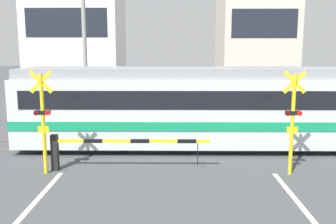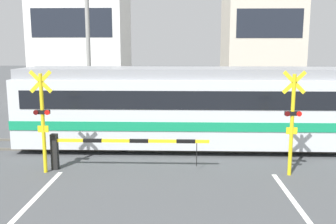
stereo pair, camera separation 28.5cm
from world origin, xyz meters
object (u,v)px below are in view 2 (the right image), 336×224
Objects in this scene: crossing_barrier_near at (99,146)px; crossing_barrier_far at (216,113)px; pedestrian at (166,102)px; crossing_signal_right at (292,119)px; commuter_train at (296,106)px; crossing_signal_left at (43,117)px.

crossing_barrier_far is at bearing 55.82° from crossing_barrier_near.
crossing_signal_right is at bearing -65.90° from pedestrian.
crossing_signal_left is (-8.42, -3.15, 0.09)m from commuter_train.
commuter_train is 3.33m from crossing_signal_right.
crossing_barrier_far is at bearing 103.91° from crossing_signal_right.
commuter_train reaches higher than pedestrian.
crossing_signal_right reaches higher than commuter_train.
crossing_signal_right is at bearing -3.08° from crossing_barrier_near.
crossing_barrier_near is 1.57× the size of crossing_signal_left.
commuter_train is at bearing 71.56° from crossing_signal_right.
pedestrian is at bearing 114.10° from crossing_signal_right.
crossing_barrier_near is 5.85m from crossing_signal_right.
crossing_barrier_near is at bearing -124.18° from crossing_barrier_far.
crossing_signal_left is at bearing -131.80° from crossing_barrier_far.
crossing_signal_left and crossing_signal_right have the same top height.
crossing_barrier_near is 8.88m from pedestrian.
crossing_signal_right is (1.60, -6.45, 0.95)m from crossing_barrier_far.
crossing_signal_left is at bearing -110.30° from pedestrian.
pedestrian is at bearing 69.70° from crossing_signal_left.
crossing_signal_left is 1.91× the size of pedestrian.
crossing_barrier_near is 1.88m from crossing_signal_left.
pedestrian is at bearing 133.52° from crossing_barrier_far.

